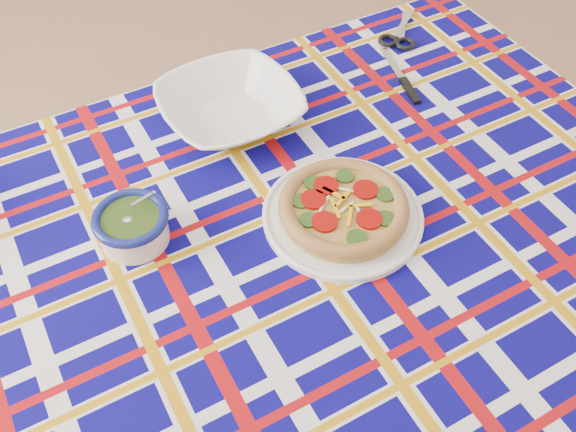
{
  "coord_description": "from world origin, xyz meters",
  "views": [
    {
      "loc": [
        0.24,
        -1.11,
        1.51
      ],
      "look_at": [
        0.3,
        -0.44,
        0.72
      ],
      "focal_mm": 40.0,
      "sensor_mm": 36.0,
      "label": 1
    }
  ],
  "objects_px": {
    "dining_table": "(256,274)",
    "main_focaccia_plate": "(343,208)",
    "pesto_bowl": "(132,224)",
    "serving_bowl": "(230,108)"
  },
  "relations": [
    {
      "from": "dining_table",
      "to": "main_focaccia_plate",
      "type": "height_order",
      "value": "main_focaccia_plate"
    },
    {
      "from": "pesto_bowl",
      "to": "dining_table",
      "type": "bearing_deg",
      "value": -10.68
    },
    {
      "from": "pesto_bowl",
      "to": "serving_bowl",
      "type": "height_order",
      "value": "pesto_bowl"
    },
    {
      "from": "main_focaccia_plate",
      "to": "dining_table",
      "type": "bearing_deg",
      "value": -161.42
    },
    {
      "from": "dining_table",
      "to": "main_focaccia_plate",
      "type": "relative_size",
      "value": 6.35
    },
    {
      "from": "dining_table",
      "to": "serving_bowl",
      "type": "relative_size",
      "value": 6.74
    },
    {
      "from": "serving_bowl",
      "to": "dining_table",
      "type": "bearing_deg",
      "value": -84.87
    },
    {
      "from": "main_focaccia_plate",
      "to": "pesto_bowl",
      "type": "height_order",
      "value": "pesto_bowl"
    },
    {
      "from": "main_focaccia_plate",
      "to": "serving_bowl",
      "type": "relative_size",
      "value": 1.06
    },
    {
      "from": "dining_table",
      "to": "pesto_bowl",
      "type": "xyz_separation_m",
      "value": [
        -0.19,
        0.04,
        0.11
      ]
    }
  ]
}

